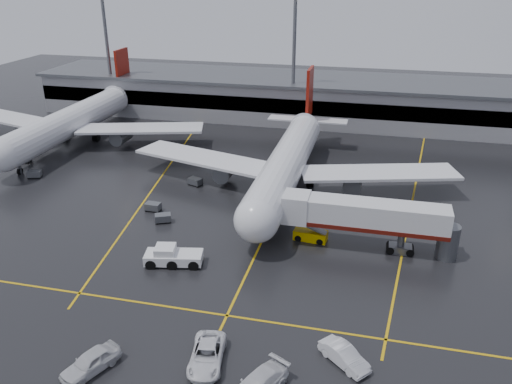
# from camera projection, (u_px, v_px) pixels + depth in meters

# --- Properties ---
(ground) EXTENTS (220.00, 220.00, 0.00)m
(ground) POSITION_uv_depth(u_px,v_px,m) (274.00, 215.00, 68.67)
(ground) COLOR black
(ground) RESTS_ON ground
(apron_line_centre) EXTENTS (0.25, 90.00, 0.02)m
(apron_line_centre) POSITION_uv_depth(u_px,v_px,m) (274.00, 215.00, 68.67)
(apron_line_centre) COLOR gold
(apron_line_centre) RESTS_ON ground
(apron_line_stop) EXTENTS (60.00, 0.25, 0.02)m
(apron_line_stop) POSITION_uv_depth(u_px,v_px,m) (227.00, 316.00, 49.10)
(apron_line_stop) COLOR gold
(apron_line_stop) RESTS_ON ground
(apron_line_left) EXTENTS (9.99, 69.35, 0.02)m
(apron_line_left) POSITION_uv_depth(u_px,v_px,m) (163.00, 175.00, 81.86)
(apron_line_left) COLOR gold
(apron_line_left) RESTS_ON ground
(apron_line_right) EXTENTS (7.57, 69.64, 0.02)m
(apron_line_right) POSITION_uv_depth(u_px,v_px,m) (413.00, 198.00, 73.70)
(apron_line_right) COLOR gold
(apron_line_right) RESTS_ON ground
(terminal) EXTENTS (122.00, 19.00, 8.60)m
(terminal) POSITION_uv_depth(u_px,v_px,m) (321.00, 99.00, 109.57)
(terminal) COLOR gray
(terminal) RESTS_ON ground
(light_mast_left) EXTENTS (3.00, 1.20, 25.45)m
(light_mast_left) POSITION_uv_depth(u_px,v_px,m) (107.00, 46.00, 109.86)
(light_mast_left) COLOR #595B60
(light_mast_left) RESTS_ON ground
(light_mast_mid) EXTENTS (3.00, 1.20, 25.45)m
(light_mast_mid) POSITION_uv_depth(u_px,v_px,m) (294.00, 53.00, 101.28)
(light_mast_mid) COLOR #595B60
(light_mast_mid) RESTS_ON ground
(main_airliner) EXTENTS (48.80, 45.60, 14.10)m
(main_airliner) POSITION_uv_depth(u_px,v_px,m) (288.00, 160.00, 75.60)
(main_airliner) COLOR silver
(main_airliner) RESTS_ON ground
(second_airliner) EXTENTS (48.80, 45.60, 14.10)m
(second_airliner) POSITION_uv_depth(u_px,v_px,m) (74.00, 120.00, 95.30)
(second_airliner) COLOR silver
(second_airliner) RESTS_ON ground
(jet_bridge) EXTENTS (19.90, 3.40, 6.05)m
(jet_bridge) POSITION_uv_depth(u_px,v_px,m) (366.00, 218.00, 59.20)
(jet_bridge) COLOR silver
(jet_bridge) RESTS_ON ground
(pushback_tractor) EXTENTS (6.66, 3.80, 2.24)m
(pushback_tractor) POSITION_uv_depth(u_px,v_px,m) (172.00, 257.00, 57.23)
(pushback_tractor) COLOR silver
(pushback_tractor) RESTS_ON ground
(belt_loader) EXTENTS (4.11, 2.20, 2.51)m
(belt_loader) POSITION_uv_depth(u_px,v_px,m) (311.00, 235.00, 62.35)
(belt_loader) COLOR #DBAE00
(belt_loader) RESTS_ON ground
(service_van_a) EXTENTS (3.58, 6.14, 1.61)m
(service_van_a) POSITION_uv_depth(u_px,v_px,m) (207.00, 355.00, 43.00)
(service_van_a) COLOR white
(service_van_a) RESTS_ON ground
(service_van_c) EXTENTS (4.69, 4.35, 1.57)m
(service_van_c) POSITION_uv_depth(u_px,v_px,m) (344.00, 356.00, 42.96)
(service_van_c) COLOR silver
(service_van_c) RESTS_ON ground
(service_van_d) EXTENTS (3.96, 5.52, 1.75)m
(service_van_d) POSITION_uv_depth(u_px,v_px,m) (91.00, 362.00, 42.12)
(service_van_d) COLOR silver
(service_van_d) RESTS_ON ground
(baggage_cart_a) EXTENTS (2.36, 2.00, 1.12)m
(baggage_cart_a) POSITION_uv_depth(u_px,v_px,m) (163.00, 218.00, 66.58)
(baggage_cart_a) COLOR #595B60
(baggage_cart_a) RESTS_ON ground
(baggage_cart_b) EXTENTS (2.05, 1.38, 1.12)m
(baggage_cart_b) POSITION_uv_depth(u_px,v_px,m) (153.00, 206.00, 69.69)
(baggage_cart_b) COLOR #595B60
(baggage_cart_b) RESTS_ON ground
(baggage_cart_c) EXTENTS (2.34, 1.94, 1.12)m
(baggage_cart_c) POSITION_uv_depth(u_px,v_px,m) (195.00, 181.00, 77.76)
(baggage_cart_c) COLOR #595B60
(baggage_cart_c) RESTS_ON ground
(baggage_cart_d) EXTENTS (2.01, 1.32, 1.12)m
(baggage_cart_d) POSITION_uv_depth(u_px,v_px,m) (24.00, 159.00, 86.75)
(baggage_cart_d) COLOR #595B60
(baggage_cart_d) RESTS_ON ground
(baggage_cart_e) EXTENTS (2.32, 1.91, 1.12)m
(baggage_cart_e) POSITION_uv_depth(u_px,v_px,m) (34.00, 174.00, 80.52)
(baggage_cart_e) COLOR #595B60
(baggage_cart_e) RESTS_ON ground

